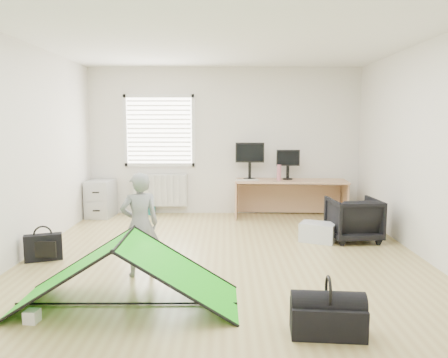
{
  "coord_description": "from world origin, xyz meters",
  "views": [
    {
      "loc": [
        0.02,
        -5.36,
        1.69
      ],
      "look_at": [
        0.0,
        0.4,
        0.95
      ],
      "focal_mm": 35.0,
      "sensor_mm": 36.0,
      "label": 1
    }
  ],
  "objects_px": {
    "laptop_bag": "(43,247)",
    "duffel_bag": "(327,319)",
    "desk": "(290,199)",
    "monitor_left": "(250,166)",
    "storage_crate": "(318,232)",
    "monitor_right": "(288,169)",
    "kite": "(125,272)",
    "office_chair": "(353,219)",
    "person": "(140,225)",
    "thermos": "(279,173)",
    "filing_cabinet": "(101,199)"
  },
  "relations": [
    {
      "from": "laptop_bag",
      "to": "duffel_bag",
      "type": "distance_m",
      "value": 3.61
    },
    {
      "from": "desk",
      "to": "monitor_left",
      "type": "relative_size",
      "value": 3.87
    },
    {
      "from": "storage_crate",
      "to": "laptop_bag",
      "type": "distance_m",
      "value": 3.69
    },
    {
      "from": "monitor_right",
      "to": "kite",
      "type": "relative_size",
      "value": 0.2
    },
    {
      "from": "desk",
      "to": "duffel_bag",
      "type": "distance_m",
      "value": 4.44
    },
    {
      "from": "office_chair",
      "to": "person",
      "type": "xyz_separation_m",
      "value": [
        -2.79,
        -1.47,
        0.26
      ]
    },
    {
      "from": "monitor_left",
      "to": "office_chair",
      "type": "height_order",
      "value": "monitor_left"
    },
    {
      "from": "kite",
      "to": "storage_crate",
      "type": "height_order",
      "value": "kite"
    },
    {
      "from": "thermos",
      "to": "duffel_bag",
      "type": "height_order",
      "value": "thermos"
    },
    {
      "from": "office_chair",
      "to": "laptop_bag",
      "type": "distance_m",
      "value": 4.21
    },
    {
      "from": "desk",
      "to": "laptop_bag",
      "type": "relative_size",
      "value": 4.49
    },
    {
      "from": "filing_cabinet",
      "to": "storage_crate",
      "type": "height_order",
      "value": "filing_cabinet"
    },
    {
      "from": "kite",
      "to": "thermos",
      "type": "bearing_deg",
      "value": 63.36
    },
    {
      "from": "office_chair",
      "to": "kite",
      "type": "bearing_deg",
      "value": 34.26
    },
    {
      "from": "monitor_left",
      "to": "monitor_right",
      "type": "height_order",
      "value": "monitor_left"
    },
    {
      "from": "monitor_right",
      "to": "duffel_bag",
      "type": "bearing_deg",
      "value": -91.87
    },
    {
      "from": "monitor_left",
      "to": "storage_crate",
      "type": "distance_m",
      "value": 2.09
    },
    {
      "from": "desk",
      "to": "person",
      "type": "xyz_separation_m",
      "value": [
        -2.12,
        -3.04,
        0.24
      ]
    },
    {
      "from": "desk",
      "to": "laptop_bag",
      "type": "bearing_deg",
      "value": -140.04
    },
    {
      "from": "monitor_left",
      "to": "laptop_bag",
      "type": "height_order",
      "value": "monitor_left"
    },
    {
      "from": "monitor_right",
      "to": "kite",
      "type": "bearing_deg",
      "value": -115.47
    },
    {
      "from": "desk",
      "to": "monitor_right",
      "type": "height_order",
      "value": "monitor_right"
    },
    {
      "from": "desk",
      "to": "monitor_left",
      "type": "distance_m",
      "value": 0.94
    },
    {
      "from": "office_chair",
      "to": "storage_crate",
      "type": "relative_size",
      "value": 1.43
    },
    {
      "from": "monitor_right",
      "to": "office_chair",
      "type": "xyz_separation_m",
      "value": [
        0.72,
        -1.66,
        -0.56
      ]
    },
    {
      "from": "monitor_left",
      "to": "monitor_right",
      "type": "distance_m",
      "value": 0.69
    },
    {
      "from": "office_chair",
      "to": "kite",
      "type": "distance_m",
      "value": 3.59
    },
    {
      "from": "storage_crate",
      "to": "person",
      "type": "bearing_deg",
      "value": -148.14
    },
    {
      "from": "kite",
      "to": "storage_crate",
      "type": "bearing_deg",
      "value": 44.13
    },
    {
      "from": "person",
      "to": "laptop_bag",
      "type": "relative_size",
      "value": 2.62
    },
    {
      "from": "filing_cabinet",
      "to": "office_chair",
      "type": "relative_size",
      "value": 0.96
    },
    {
      "from": "thermos",
      "to": "storage_crate",
      "type": "height_order",
      "value": "thermos"
    },
    {
      "from": "duffel_bag",
      "to": "kite",
      "type": "bearing_deg",
      "value": 166.88
    },
    {
      "from": "monitor_right",
      "to": "duffel_bag",
      "type": "relative_size",
      "value": 0.71
    },
    {
      "from": "monitor_left",
      "to": "office_chair",
      "type": "relative_size",
      "value": 0.74
    },
    {
      "from": "monitor_right",
      "to": "storage_crate",
      "type": "distance_m",
      "value": 1.88
    },
    {
      "from": "office_chair",
      "to": "kite",
      "type": "relative_size",
      "value": 0.33
    },
    {
      "from": "filing_cabinet",
      "to": "laptop_bag",
      "type": "distance_m",
      "value": 2.56
    },
    {
      "from": "laptop_bag",
      "to": "duffel_bag",
      "type": "xyz_separation_m",
      "value": [
        3.07,
        -1.9,
        -0.04
      ]
    },
    {
      "from": "thermos",
      "to": "filing_cabinet",
      "type": "bearing_deg",
      "value": 179.0
    },
    {
      "from": "monitor_left",
      "to": "laptop_bag",
      "type": "bearing_deg",
      "value": -133.22
    },
    {
      "from": "thermos",
      "to": "storage_crate",
      "type": "relative_size",
      "value": 0.58
    },
    {
      "from": "filing_cabinet",
      "to": "laptop_bag",
      "type": "xyz_separation_m",
      "value": [
        0.01,
        -2.55,
        -0.17
      ]
    },
    {
      "from": "laptop_bag",
      "to": "monitor_left",
      "type": "bearing_deg",
      "value": 23.48
    },
    {
      "from": "filing_cabinet",
      "to": "person",
      "type": "relative_size",
      "value": 0.58
    },
    {
      "from": "filing_cabinet",
      "to": "storage_crate",
      "type": "bearing_deg",
      "value": -20.59
    },
    {
      "from": "office_chair",
      "to": "kite",
      "type": "height_order",
      "value": "kite"
    },
    {
      "from": "thermos",
      "to": "kite",
      "type": "bearing_deg",
      "value": -116.18
    },
    {
      "from": "person",
      "to": "filing_cabinet",
      "type": "bearing_deg",
      "value": -87.77
    },
    {
      "from": "thermos",
      "to": "office_chair",
      "type": "relative_size",
      "value": 0.4
    }
  ]
}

